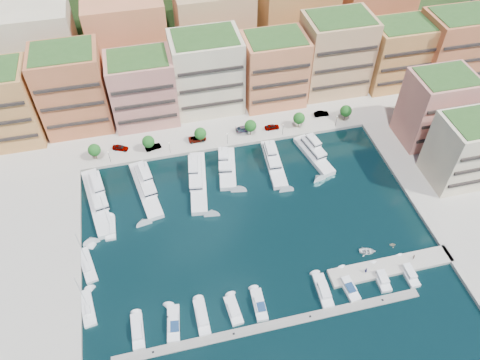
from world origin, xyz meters
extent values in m
plane|color=black|center=(0.00, 0.00, 0.00)|extent=(400.00, 400.00, 0.00)
cube|color=#9E998E|center=(0.00, 62.00, 0.00)|extent=(220.00, 64.00, 2.00)
cube|color=#9E998E|center=(62.00, -8.00, 0.00)|extent=(34.00, 76.00, 2.00)
cube|color=#9E998E|center=(-62.00, -8.00, 0.00)|extent=(34.00, 76.00, 2.00)
cube|color=#1D3716|center=(0.00, 110.00, 0.00)|extent=(240.00, 40.00, 58.00)
cube|color=gray|center=(-3.00, -30.00, 0.00)|extent=(72.00, 2.20, 0.35)
cube|color=#9E998E|center=(30.00, -22.00, 0.00)|extent=(32.00, 5.00, 2.00)
cube|color=#C36841|center=(-44.00, 52.00, 14.00)|extent=(20.00, 16.00, 26.00)
cube|color=black|center=(-44.00, 43.75, 14.00)|extent=(18.40, 0.50, 0.90)
cube|color=#295020|center=(-44.00, 52.00, 27.40)|extent=(17.60, 14.08, 0.80)
cube|color=tan|center=(-23.00, 50.00, 12.00)|extent=(20.00, 15.00, 22.00)
cube|color=black|center=(-23.00, 42.25, 12.00)|extent=(18.40, 0.50, 0.90)
cube|color=#295020|center=(-23.00, 50.00, 23.40)|extent=(17.60, 13.20, 0.80)
cube|color=#F3E6BC|center=(-2.00, 52.00, 13.50)|extent=(22.00, 16.00, 25.00)
cube|color=black|center=(-2.00, 43.75, 13.50)|extent=(20.24, 0.50, 0.90)
cube|color=#295020|center=(-2.00, 52.00, 26.40)|extent=(19.36, 14.08, 0.80)
cube|color=#E17D54|center=(20.00, 50.00, 12.50)|extent=(20.00, 15.00, 23.00)
cube|color=black|center=(20.00, 42.25, 12.50)|extent=(18.40, 0.50, 0.90)
cube|color=#295020|center=(20.00, 50.00, 24.40)|extent=(17.60, 13.20, 0.80)
cube|color=tan|center=(42.00, 52.00, 14.00)|extent=(22.00, 16.00, 26.00)
cube|color=black|center=(42.00, 43.75, 14.00)|extent=(20.24, 0.50, 0.90)
cube|color=#295020|center=(42.00, 52.00, 27.40)|extent=(19.36, 14.08, 0.80)
cube|color=#C58648|center=(64.00, 50.00, 12.00)|extent=(20.00, 15.00, 22.00)
cube|color=black|center=(64.00, 42.25, 12.00)|extent=(18.40, 0.50, 0.90)
cube|color=#295020|center=(64.00, 50.00, 23.40)|extent=(17.60, 13.20, 0.80)
cube|color=#C36841|center=(84.00, 48.00, 13.00)|extent=(22.00, 16.00, 24.00)
cube|color=black|center=(84.00, 39.75, 13.00)|extent=(20.24, 0.50, 0.90)
cube|color=#295020|center=(84.00, 48.00, 25.40)|extent=(19.36, 14.08, 0.80)
cube|color=tan|center=(62.00, 20.00, 12.00)|extent=(18.00, 14.00, 22.00)
cube|color=black|center=(62.00, 12.75, 12.00)|extent=(16.56, 0.50, 0.90)
cube|color=#295020|center=(62.00, 20.00, 23.40)|extent=(15.84, 12.32, 0.80)
cube|color=#F3E6BC|center=(62.00, 2.00, 11.00)|extent=(18.00, 14.00, 20.00)
cube|color=#F3E6BC|center=(-55.00, 74.00, 16.00)|extent=(26.00, 18.00, 30.00)
cube|color=#E17D54|center=(-25.00, 74.00, 16.00)|extent=(26.00, 18.00, 30.00)
cube|color=tan|center=(5.00, 74.00, 16.00)|extent=(26.00, 18.00, 30.00)
cube|color=#C58648|center=(35.00, 74.00, 16.00)|extent=(26.00, 18.00, 30.00)
cube|color=#C36841|center=(65.00, 74.00, 16.00)|extent=(26.00, 18.00, 30.00)
cylinder|color=#473323|center=(-40.00, 33.50, 2.50)|extent=(0.24, 0.24, 3.00)
sphere|color=#164F1A|center=(-40.00, 33.50, 4.75)|extent=(3.80, 3.80, 3.80)
cylinder|color=#473323|center=(-24.00, 33.50, 2.50)|extent=(0.24, 0.24, 3.00)
sphere|color=#164F1A|center=(-24.00, 33.50, 4.75)|extent=(3.80, 3.80, 3.80)
cylinder|color=#473323|center=(-8.00, 33.50, 2.50)|extent=(0.24, 0.24, 3.00)
sphere|color=#164F1A|center=(-8.00, 33.50, 4.75)|extent=(3.80, 3.80, 3.80)
cylinder|color=#473323|center=(8.00, 33.50, 2.50)|extent=(0.24, 0.24, 3.00)
sphere|color=#164F1A|center=(8.00, 33.50, 4.75)|extent=(3.80, 3.80, 3.80)
cylinder|color=#473323|center=(24.00, 33.50, 2.50)|extent=(0.24, 0.24, 3.00)
sphere|color=#164F1A|center=(24.00, 33.50, 4.75)|extent=(3.80, 3.80, 3.80)
cylinder|color=#473323|center=(40.00, 33.50, 2.50)|extent=(0.24, 0.24, 3.00)
sphere|color=#164F1A|center=(40.00, 33.50, 4.75)|extent=(3.80, 3.80, 3.80)
cylinder|color=black|center=(-36.00, 31.20, 3.00)|extent=(0.10, 0.10, 4.00)
sphere|color=#FFF2CC|center=(-36.00, 31.20, 5.05)|extent=(0.30, 0.30, 0.30)
cylinder|color=black|center=(-18.00, 31.20, 3.00)|extent=(0.10, 0.10, 4.00)
sphere|color=#FFF2CC|center=(-18.00, 31.20, 5.05)|extent=(0.30, 0.30, 0.30)
cylinder|color=black|center=(0.00, 31.20, 3.00)|extent=(0.10, 0.10, 4.00)
sphere|color=#FFF2CC|center=(0.00, 31.20, 5.05)|extent=(0.30, 0.30, 0.30)
cylinder|color=black|center=(18.00, 31.20, 3.00)|extent=(0.10, 0.10, 4.00)
sphere|color=#FFF2CC|center=(18.00, 31.20, 5.05)|extent=(0.30, 0.30, 0.30)
cylinder|color=black|center=(36.00, 31.20, 3.00)|extent=(0.10, 0.10, 4.00)
sphere|color=#FFF2CC|center=(36.00, 31.20, 5.05)|extent=(0.30, 0.30, 0.30)
cube|color=white|center=(-40.44, 16.22, 0.35)|extent=(8.57, 25.94, 2.30)
cube|color=white|center=(-40.44, 18.77, 2.40)|extent=(5.88, 14.46, 1.80)
cube|color=black|center=(-40.44, 18.77, 2.40)|extent=(5.95, 14.53, 0.55)
cube|color=white|center=(-40.44, 20.82, 4.00)|extent=(3.87, 8.00, 1.40)
cylinder|color=#B2B2B7|center=(-40.44, 22.35, 5.60)|extent=(0.14, 0.14, 1.80)
cube|color=white|center=(-26.87, 17.70, 0.35)|extent=(7.96, 23.01, 2.30)
cube|color=white|center=(-26.87, 19.96, 2.40)|extent=(5.55, 12.84, 1.80)
cube|color=black|center=(-26.87, 19.96, 2.40)|extent=(5.62, 12.91, 0.55)
cube|color=white|center=(-26.87, 21.77, 4.00)|extent=(3.69, 7.11, 1.40)
cylinder|color=#B2B2B7|center=(-26.87, 23.13, 5.60)|extent=(0.14, 0.14, 1.80)
cube|color=black|center=(-26.87, 17.70, -0.10)|extent=(8.02, 23.06, 0.35)
cube|color=white|center=(-11.74, 17.15, 0.35)|extent=(7.71, 24.10, 2.30)
cube|color=white|center=(-11.74, 19.52, 2.40)|extent=(5.43, 13.42, 1.80)
cube|color=black|center=(-11.74, 19.52, 2.40)|extent=(5.49, 13.49, 0.55)
cube|color=white|center=(-11.74, 21.41, 4.00)|extent=(3.63, 7.41, 1.40)
cylinder|color=#B2B2B7|center=(-11.74, 22.84, 5.60)|extent=(0.14, 0.14, 1.80)
cube|color=white|center=(-2.34, 20.64, 0.35)|extent=(7.61, 17.28, 2.30)
cube|color=white|center=(-2.34, 22.31, 2.40)|extent=(5.42, 9.73, 1.80)
cube|color=black|center=(-2.34, 22.31, 2.40)|extent=(5.49, 9.80, 0.55)
cube|color=white|center=(-2.34, 23.65, 4.00)|extent=(3.65, 5.44, 1.40)
cylinder|color=#B2B2B7|center=(-2.34, 24.65, 5.60)|extent=(0.14, 0.14, 1.80)
cube|color=white|center=(11.69, 19.19, 0.35)|extent=(5.68, 19.88, 2.30)
cube|color=white|center=(11.69, 21.15, 2.40)|extent=(4.28, 11.02, 1.80)
cube|color=black|center=(11.69, 21.15, 2.40)|extent=(4.34, 11.08, 0.55)
cube|color=white|center=(11.69, 22.72, 4.00)|extent=(2.98, 6.06, 1.40)
cylinder|color=#B2B2B7|center=(11.69, 23.90, 5.60)|extent=(0.14, 0.14, 1.80)
cube|color=black|center=(11.69, 19.19, -0.10)|extent=(5.73, 19.94, 0.35)
cube|color=white|center=(24.64, 19.97, 0.35)|extent=(7.71, 18.51, 2.30)
cube|color=white|center=(24.64, 21.77, 2.40)|extent=(5.32, 10.41, 1.80)
cube|color=black|center=(24.64, 21.77, 2.40)|extent=(5.39, 10.48, 0.55)
cube|color=white|center=(24.64, 23.22, 4.00)|extent=(3.51, 5.81, 1.40)
cylinder|color=#B2B2B7|center=(24.64, 24.30, 5.60)|extent=(0.14, 0.14, 1.80)
cube|color=white|center=(-32.80, -24.50, 0.25)|extent=(2.63, 8.58, 1.40)
cube|color=white|center=(-32.80, -24.93, 1.55)|extent=(2.05, 4.12, 1.10)
cube|color=black|center=(-32.80, -23.21, 1.30)|extent=(1.89, 0.10, 0.55)
cube|color=white|center=(-24.76, -24.50, 0.25)|extent=(3.92, 9.26, 1.40)
cube|color=white|center=(-24.76, -24.95, 1.55)|extent=(2.70, 4.55, 1.10)
cube|color=black|center=(-24.76, -23.15, 1.30)|extent=(1.99, 0.36, 0.55)
cube|color=navy|center=(-24.76, -26.11, 2.15)|extent=(2.27, 2.92, 0.12)
cube|color=white|center=(-18.22, -24.50, 0.25)|extent=(2.70, 9.08, 1.40)
cube|color=white|center=(-18.22, -24.95, 1.55)|extent=(2.10, 4.36, 1.10)
cube|color=black|center=(-18.22, -23.14, 1.30)|extent=(1.92, 0.11, 0.55)
cube|color=white|center=(-10.80, -24.50, 0.25)|extent=(3.30, 7.61, 1.40)
cube|color=white|center=(-10.80, -24.87, 1.55)|extent=(2.40, 3.72, 1.10)
cube|color=black|center=(-10.80, -23.39, 1.30)|extent=(1.96, 0.25, 0.55)
cube|color=white|center=(-4.66, -24.50, 0.25)|extent=(2.98, 8.24, 1.40)
cube|color=white|center=(-4.66, -24.91, 1.55)|extent=(2.23, 3.99, 1.10)
cube|color=black|center=(-4.66, -23.28, 1.30)|extent=(1.91, 0.18, 0.55)
cube|color=navy|center=(-4.66, -25.97, 2.15)|extent=(1.95, 2.52, 0.12)
cube|color=white|center=(11.16, -24.50, 0.25)|extent=(3.29, 9.17, 1.40)
cube|color=white|center=(11.16, -24.95, 1.55)|extent=(2.42, 4.45, 1.10)
cube|color=black|center=(11.16, -23.15, 1.30)|extent=(2.03, 0.21, 0.55)
cube|color=white|center=(17.40, -24.50, 0.25)|extent=(3.46, 9.09, 1.40)
cube|color=white|center=(17.40, -24.94, 1.55)|extent=(2.46, 4.44, 1.10)
cube|color=black|center=(17.40, -23.17, 1.30)|extent=(1.92, 0.28, 0.55)
cube|color=navy|center=(17.40, -26.10, 2.15)|extent=(2.10, 2.83, 0.12)
cube|color=white|center=(26.14, -24.50, 0.25)|extent=(3.06, 7.78, 1.40)
cube|color=white|center=(26.14, -24.88, 1.55)|extent=(2.26, 3.78, 1.10)
cube|color=black|center=(26.14, -23.35, 1.30)|extent=(1.91, 0.20, 0.55)
cube|color=white|center=(33.29, -24.50, 0.25)|extent=(2.46, 8.53, 1.40)
cube|color=white|center=(33.29, -24.93, 1.55)|extent=(1.92, 4.10, 1.10)
cube|color=black|center=(33.29, -23.22, 1.30)|extent=(1.77, 0.10, 0.55)
cube|color=white|center=(-37.44, 6.40, 0.20)|extent=(2.84, 7.95, 1.20)
cube|color=white|center=(-37.44, 5.61, 1.10)|extent=(1.66, 2.00, 0.60)
cylinder|color=#B2B2B7|center=(-37.44, 6.79, 6.80)|extent=(0.14, 0.14, 12.00)
cylinder|color=#B2B2B7|center=(-37.44, 5.21, 1.80)|extent=(0.16, 3.56, 0.10)
cube|color=white|center=(-43.57, -4.03, 0.20)|extent=(5.16, 11.13, 1.20)
cube|color=white|center=(-43.57, -5.11, 1.10)|extent=(2.24, 3.00, 0.60)
cylinder|color=#B2B2B7|center=(-43.57, -3.49, 6.80)|extent=(0.14, 0.14, 12.00)
cylinder|color=#B2B2B7|center=(-43.57, -5.64, 1.80)|extent=(1.19, 4.74, 0.10)
cube|color=white|center=(-43.67, -16.05, 0.20)|extent=(4.17, 9.96, 1.20)
cube|color=white|center=(-43.67, -17.01, 1.10)|extent=(2.01, 2.63, 0.60)
cylinder|color=#B2B2B7|center=(-43.67, -15.56, 6.80)|extent=(0.14, 0.14, 12.00)
cylinder|color=#B2B2B7|center=(-43.67, -17.49, 1.80)|extent=(0.73, 4.32, 0.10)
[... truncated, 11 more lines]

